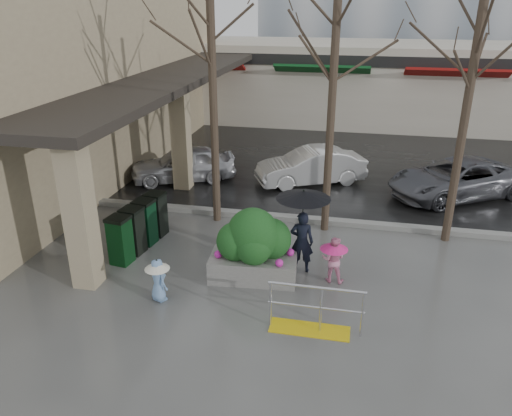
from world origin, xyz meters
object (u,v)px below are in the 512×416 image
at_px(child_blue, 158,276).
at_px(car_b, 311,166).
at_px(tree_mideast, 475,56).
at_px(child_pink, 333,256).
at_px(handrail, 313,314).
at_px(car_c, 456,179).
at_px(tree_west, 211,42).
at_px(woman, 303,220).
at_px(tree_midwest, 336,37).
at_px(car_a, 183,164).
at_px(news_boxes, 139,226).
at_px(planter, 254,246).

height_order(child_blue, car_b, car_b).
xyz_separation_m(tree_mideast, child_pink, (-2.89, -2.80, -4.22)).
relative_size(handrail, car_c, 0.42).
distance_m(tree_west, tree_mideast, 6.50).
height_order(tree_mideast, woman, tree_mideast).
distance_m(child_pink, car_c, 7.22).
height_order(tree_midwest, child_blue, tree_midwest).
height_order(tree_west, car_c, tree_west).
xyz_separation_m(child_pink, car_a, (-5.75, 5.91, -0.01)).
bearing_deg(child_pink, child_blue, 27.62).
bearing_deg(car_c, tree_west, -95.68).
xyz_separation_m(tree_west, child_blue, (-0.05, -4.40, -4.49)).
relative_size(car_a, car_c, 0.82).
distance_m(child_pink, car_a, 8.24).
bearing_deg(car_c, news_boxes, -88.41).
height_order(handrail, woman, woman).
bearing_deg(woman, tree_midwest, -99.17).
bearing_deg(car_b, tree_mideast, 21.39).
xyz_separation_m(tree_mideast, woman, (-3.67, -2.47, -3.51)).
distance_m(tree_mideast, news_boxes, 9.29).
bearing_deg(tree_midwest, car_c, 40.72).
bearing_deg(woman, child_blue, 33.36).
height_order(tree_midwest, tree_mideast, tree_midwest).
bearing_deg(tree_mideast, woman, -146.08).
distance_m(tree_mideast, child_blue, 8.97).
xyz_separation_m(car_a, car_b, (4.51, 0.66, 0.00)).
height_order(tree_midwest, planter, tree_midwest).
bearing_deg(handrail, woman, 102.94).
bearing_deg(woman, tree_mideast, -146.63).
distance_m(handrail, child_pink, 2.03).
distance_m(handrail, planter, 2.42).
xyz_separation_m(handrail, woman, (-0.54, 2.33, 0.97)).
height_order(car_a, car_c, same).
height_order(child_blue, car_a, car_a).
bearing_deg(child_blue, car_a, -39.25).
bearing_deg(news_boxes, car_a, 104.99).
height_order(child_pink, car_b, car_b).
height_order(handrail, car_a, car_a).
distance_m(planter, car_b, 6.83).
relative_size(tree_west, tree_mideast, 1.05).
xyz_separation_m(child_pink, news_boxes, (-5.09, 0.64, -0.02)).
relative_size(child_blue, car_a, 0.27).
xyz_separation_m(handrail, car_c, (3.85, 8.25, 0.25)).
distance_m(tree_mideast, car_b, 7.01).
height_order(tree_west, tree_midwest, tree_midwest).
xyz_separation_m(tree_midwest, child_pink, (0.41, -2.80, -4.59)).
xyz_separation_m(tree_west, woman, (2.83, -2.47, -3.74)).
height_order(tree_mideast, car_a, tree_mideast).
bearing_deg(news_boxes, tree_west, 63.42).
bearing_deg(planter, car_b, 84.96).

